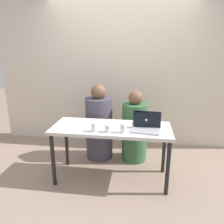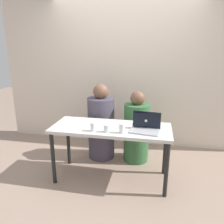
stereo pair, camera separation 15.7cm
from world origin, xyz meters
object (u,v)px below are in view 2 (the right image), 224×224
at_px(person_on_right, 136,130).
at_px(laptop_back_right, 145,124).
at_px(person_on_left, 101,126).
at_px(water_glass_right, 122,129).
at_px(water_glass_left, 93,127).
at_px(water_glass_center, 107,129).
at_px(laptop_front_right, 145,127).

relative_size(person_on_right, laptop_back_right, 3.52).
distance_m(person_on_left, water_glass_right, 0.92).
bearing_deg(laptop_back_right, water_glass_left, 15.67).
bearing_deg(person_on_right, water_glass_center, 73.82).
xyz_separation_m(water_glass_right, water_glass_left, (-0.35, -0.01, -0.00)).
height_order(person_on_left, water_glass_right, person_on_left).
xyz_separation_m(laptop_front_right, water_glass_left, (-0.62, -0.13, -0.00)).
bearing_deg(water_glass_left, water_glass_right, 1.31).
height_order(laptop_front_right, water_glass_left, laptop_front_right).
distance_m(person_on_left, person_on_right, 0.56).
xyz_separation_m(person_on_right, laptop_back_right, (0.15, -0.50, 0.30)).
bearing_deg(person_on_right, laptop_back_right, 111.37).
bearing_deg(laptop_front_right, laptop_back_right, 101.28).
bearing_deg(water_glass_center, person_on_right, 68.88).
distance_m(laptop_back_right, water_glass_center, 0.52).
height_order(person_on_right, water_glass_right, person_on_right).
distance_m(water_glass_right, water_glass_left, 0.35).
relative_size(person_on_right, water_glass_center, 12.04).
bearing_deg(person_on_left, water_glass_left, 103.68).
xyz_separation_m(person_on_left, laptop_back_right, (0.71, -0.50, 0.26)).
xyz_separation_m(laptop_back_right, water_glass_right, (-0.26, -0.26, 0.00)).
bearing_deg(water_glass_left, water_glass_center, 0.78).
distance_m(water_glass_right, water_glass_center, 0.18).
bearing_deg(water_glass_center, laptop_front_right, 15.84).
xyz_separation_m(water_glass_left, water_glass_center, (0.17, 0.00, -0.01)).
bearing_deg(water_glass_right, laptop_front_right, 24.49).
height_order(laptop_back_right, water_glass_center, laptop_back_right).
bearing_deg(person_on_left, water_glass_center, 115.63).
bearing_deg(person_on_right, laptop_front_right, 108.81).
height_order(person_on_right, laptop_front_right, person_on_right).
xyz_separation_m(person_on_left, water_glass_left, (0.09, -0.77, 0.26)).
relative_size(person_on_left, person_on_right, 1.08).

